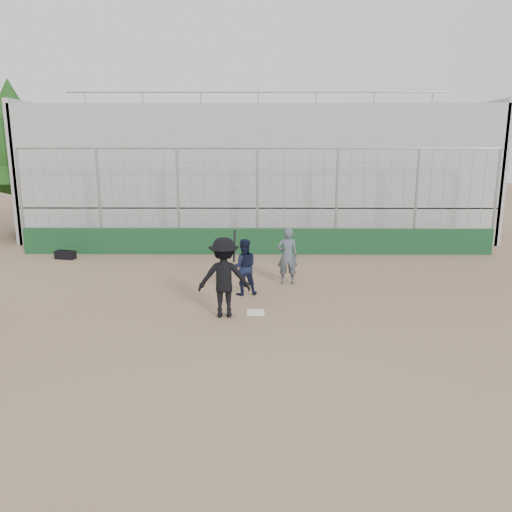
{
  "coord_description": "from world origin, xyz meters",
  "views": [
    {
      "loc": [
        0.11,
        -11.88,
        4.09
      ],
      "look_at": [
        0.0,
        1.4,
        1.15
      ],
      "focal_mm": 35.0,
      "sensor_mm": 36.0,
      "label": 1
    }
  ],
  "objects_px": {
    "catcher_crouched": "(244,276)",
    "batter_at_plate": "(224,277)",
    "umpire": "(287,259)",
    "equipment_bag": "(65,255)"
  },
  "relations": [
    {
      "from": "umpire",
      "to": "equipment_bag",
      "type": "xyz_separation_m",
      "value": [
        -8.02,
        3.28,
        -0.62
      ]
    },
    {
      "from": "batter_at_plate",
      "to": "umpire",
      "type": "xyz_separation_m",
      "value": [
        1.69,
        2.98,
        -0.21
      ]
    },
    {
      "from": "batter_at_plate",
      "to": "umpire",
      "type": "height_order",
      "value": "batter_at_plate"
    },
    {
      "from": "batter_at_plate",
      "to": "catcher_crouched",
      "type": "relative_size",
      "value": 1.93
    },
    {
      "from": "catcher_crouched",
      "to": "umpire",
      "type": "relative_size",
      "value": 0.7
    },
    {
      "from": "batter_at_plate",
      "to": "equipment_bag",
      "type": "bearing_deg",
      "value": 135.29
    },
    {
      "from": "catcher_crouched",
      "to": "batter_at_plate",
      "type": "bearing_deg",
      "value": -103.1
    },
    {
      "from": "batter_at_plate",
      "to": "equipment_bag",
      "type": "xyz_separation_m",
      "value": [
        -6.33,
        6.26,
        -0.82
      ]
    },
    {
      "from": "batter_at_plate",
      "to": "catcher_crouched",
      "type": "bearing_deg",
      "value": 76.9
    },
    {
      "from": "equipment_bag",
      "to": "umpire",
      "type": "bearing_deg",
      "value": -22.28
    }
  ]
}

